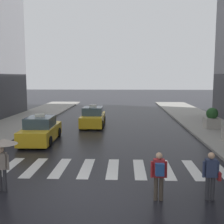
% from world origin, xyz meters
% --- Properties ---
extents(ground_plane, '(160.00, 160.00, 0.00)m').
position_xyz_m(ground_plane, '(0.00, 0.00, 0.00)').
color(ground_plane, black).
extents(crosswalk_markings, '(11.30, 2.80, 0.01)m').
position_xyz_m(crosswalk_markings, '(0.00, 3.00, 0.00)').
color(crosswalk_markings, silver).
rests_on(crosswalk_markings, ground).
extents(taxi_lead, '(2.05, 4.60, 1.80)m').
position_xyz_m(taxi_lead, '(-4.20, 8.02, 0.72)').
color(taxi_lead, gold).
rests_on(taxi_lead, ground).
extents(taxi_second, '(1.97, 4.56, 1.80)m').
position_xyz_m(taxi_second, '(-1.52, 13.91, 0.72)').
color(taxi_second, gold).
rests_on(taxi_second, ground).
extents(pedestrian_with_umbrella, '(0.96, 0.96, 1.94)m').
position_xyz_m(pedestrian_with_umbrella, '(-3.23, 0.37, 1.52)').
color(pedestrian_with_umbrella, '#333338').
rests_on(pedestrian_with_umbrella, ground).
extents(pedestrian_with_backpack, '(0.55, 0.43, 1.65)m').
position_xyz_m(pedestrian_with_backpack, '(2.26, -0.21, 0.97)').
color(pedestrian_with_backpack, '#473D33').
rests_on(pedestrian_with_backpack, ground).
extents(pedestrian_with_handbag, '(0.60, 0.24, 1.65)m').
position_xyz_m(pedestrian_with_handbag, '(4.00, -0.09, 0.93)').
color(pedestrian_with_handbag, '#333338').
rests_on(pedestrian_with_handbag, ground).
extents(planter_mid_block, '(1.10, 1.10, 1.60)m').
position_xyz_m(planter_mid_block, '(7.91, 12.49, 0.87)').
color(planter_mid_block, '#A8A399').
rests_on(planter_mid_block, curb_right).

